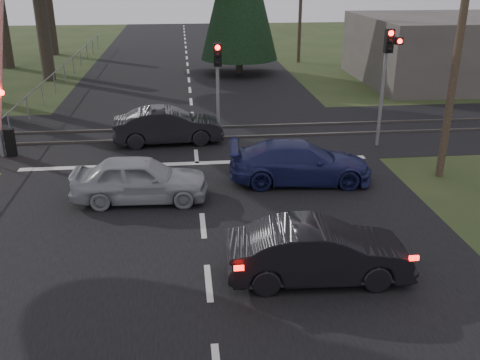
{
  "coord_description": "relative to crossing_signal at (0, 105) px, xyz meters",
  "views": [
    {
      "loc": [
        -0.42,
        -10.76,
        6.95
      ],
      "look_at": [
        1.09,
        3.16,
        1.3
      ],
      "focal_mm": 40.0,
      "sensor_mm": 36.0,
      "label": 1
    }
  ],
  "objects": [
    {
      "name": "silver_car",
      "position": [
        5.42,
        -4.79,
        -1.34
      ],
      "size": [
        4.32,
        1.92,
        1.44
      ],
      "primitive_type": "imported",
      "rotation": [
        0.0,
        0.0,
        1.52
      ],
      "color": "#95989D",
      "rests_on": "ground"
    },
    {
      "name": "utility_pole_near",
      "position": [
        15.77,
        -3.79,
        2.67
      ],
      "size": [
        1.8,
        0.26,
        9.0
      ],
      "color": "#4C3D2D",
      "rests_on": "ground"
    },
    {
      "name": "dark_car_far",
      "position": [
        6.19,
        1.05,
        -1.32
      ],
      "size": [
        4.57,
        1.86,
        1.47
      ],
      "primitive_type": "imported",
      "rotation": [
        0.0,
        0.0,
        1.64
      ],
      "color": "black",
      "rests_on": "ground"
    },
    {
      "name": "road",
      "position": [
        7.27,
        0.21,
        -2.05
      ],
      "size": [
        14.0,
        100.0,
        0.01
      ],
      "primitive_type": "cube",
      "color": "black",
      "rests_on": "ground"
    },
    {
      "name": "ground",
      "position": [
        7.27,
        -9.79,
        -2.06
      ],
      "size": [
        120.0,
        120.0,
        0.0
      ],
      "primitive_type": "plane",
      "color": "#273919",
      "rests_on": "ground"
    },
    {
      "name": "dark_hatchback",
      "position": [
        9.87,
        -9.84,
        -1.35
      ],
      "size": [
        4.37,
        1.67,
        1.42
      ],
      "primitive_type": "imported",
      "rotation": [
        0.0,
        0.0,
        1.53
      ],
      "color": "black",
      "rests_on": "ground"
    },
    {
      "name": "crossing_signal",
      "position": [
        0.0,
        0.0,
        0.0
      ],
      "size": [
        1.62,
        0.38,
        6.96
      ],
      "color": "slate",
      "rests_on": "ground"
    },
    {
      "name": "stop_line",
      "position": [
        7.27,
        -1.59,
        -2.05
      ],
      "size": [
        13.0,
        0.35,
        0.0
      ],
      "primitive_type": "cube",
      "color": "silver",
      "rests_on": "ground"
    },
    {
      "name": "traffic_signal_center",
      "position": [
        8.27,
        0.89,
        0.75
      ],
      "size": [
        0.32,
        0.48,
        4.1
      ],
      "color": "slate",
      "rests_on": "ground"
    },
    {
      "name": "rail_near",
      "position": [
        7.27,
        1.41,
        -2.01
      ],
      "size": [
        120.0,
        0.12,
        0.1
      ],
      "primitive_type": "cube",
      "color": "#59544C",
      "rests_on": "ground"
    },
    {
      "name": "fence_left",
      "position": [
        -0.53,
        12.71,
        -2.06
      ],
      "size": [
        0.1,
        36.0,
        1.2
      ],
      "primitive_type": null,
      "color": "slate",
      "rests_on": "ground"
    },
    {
      "name": "rail_far",
      "position": [
        7.27,
        3.01,
        -2.01
      ],
      "size": [
        120.0,
        0.12,
        0.1
      ],
      "primitive_type": "cube",
      "color": "#59544C",
      "rests_on": "ground"
    },
    {
      "name": "blue_sedan",
      "position": [
        10.74,
        -3.77,
        -1.36
      ],
      "size": [
        4.99,
        2.38,
        1.4
      ],
      "primitive_type": "imported",
      "rotation": [
        0.0,
        0.0,
        1.48
      ],
      "color": "navy",
      "rests_on": "ground"
    },
    {
      "name": "traffic_signal_right",
      "position": [
        14.82,
        -0.31,
        1.26
      ],
      "size": [
        0.68,
        0.48,
        4.7
      ],
      "color": "slate",
      "rests_on": "ground"
    },
    {
      "name": "rail_corridor",
      "position": [
        7.27,
        2.21,
        -2.05
      ],
      "size": [
        120.0,
        8.0,
        0.01
      ],
      "primitive_type": "cube",
      "color": "black",
      "rests_on": "ground"
    },
    {
      "name": "building_right",
      "position": [
        25.27,
        12.21,
        -0.06
      ],
      "size": [
        14.0,
        10.0,
        4.0
      ],
      "primitive_type": "cube",
      "color": "#59514C",
      "rests_on": "ground"
    }
  ]
}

